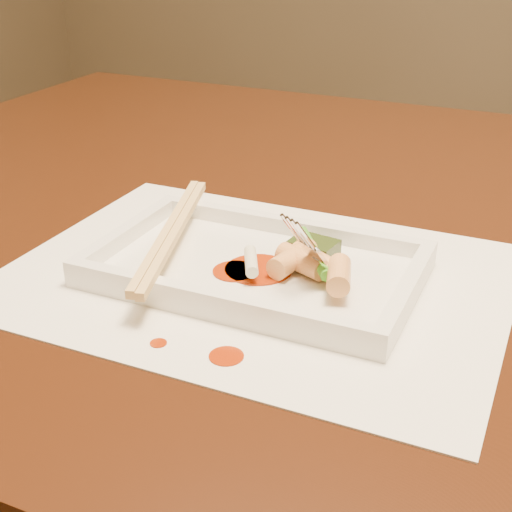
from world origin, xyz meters
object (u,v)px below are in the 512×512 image
at_px(placemat, 256,277).
at_px(fork, 350,187).
at_px(plate_base, 256,271).
at_px(table, 411,311).
at_px(chopstick_a, 168,231).

height_order(placemat, fork, fork).
xyz_separation_m(plate_base, fork, (0.07, 0.02, 0.08)).
xyz_separation_m(table, placemat, (-0.10, -0.17, 0.10)).
distance_m(placemat, chopstick_a, 0.09).
xyz_separation_m(table, plate_base, (-0.10, -0.17, 0.11)).
bearing_deg(placemat, table, 60.42).
bearing_deg(table, placemat, -119.58).
bearing_deg(plate_base, fork, 14.42).
height_order(table, chopstick_a, chopstick_a).
distance_m(plate_base, fork, 0.11).
bearing_deg(table, plate_base, -119.58).
relative_size(table, fork, 10.00).
bearing_deg(placemat, fork, 14.42).
xyz_separation_m(table, chopstick_a, (-0.18, -0.17, 0.13)).
bearing_deg(placemat, chopstick_a, 180.00).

